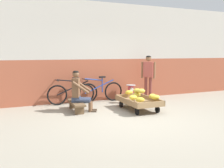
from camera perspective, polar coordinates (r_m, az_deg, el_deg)
The scene contains 11 objects.
ground_plane at distance 6.32m, azimuth 5.31°, elevation -7.92°, with size 80.00×80.00×0.00m, color gray.
back_wall at distance 8.67m, azimuth -3.63°, elevation 7.21°, with size 16.00×0.30×3.30m.
banana_cart at distance 7.27m, azimuth 6.00°, elevation -3.99°, with size 0.87×1.46×0.36m.
banana_pile at distance 7.15m, azimuth 6.43°, elevation -2.42°, with size 0.88×1.40×0.26m.
low_bench at distance 7.16m, azimuth -8.06°, elevation -4.53°, with size 0.36×1.12×0.27m.
vendor_seated at distance 7.08m, azimuth -7.40°, elevation -1.62°, with size 0.74×0.63×1.14m.
plastic_crate at distance 8.28m, azimuth 4.28°, elevation -3.24°, with size 0.36×0.28×0.30m.
weighing_scale at distance 8.23m, azimuth 4.30°, elevation -1.16°, with size 0.30×0.30×0.29m.
bicycle_near_left at distance 8.15m, azimuth -8.80°, elevation -2.02°, with size 1.66×0.48×0.86m.
bicycle_far_left at distance 8.38m, azimuth -2.86°, elevation -1.69°, with size 1.66×0.48×0.86m.
customer_adult at distance 8.73m, azimuth 8.19°, elevation 2.56°, with size 0.37×0.37×1.53m.
Camera 1 is at (-2.95, -5.34, 1.64)m, focal length 40.52 mm.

